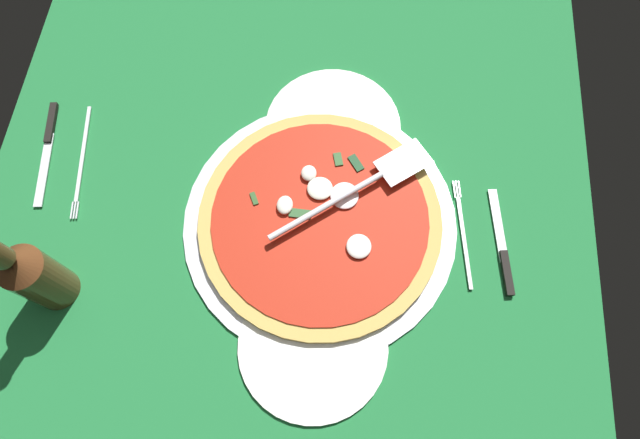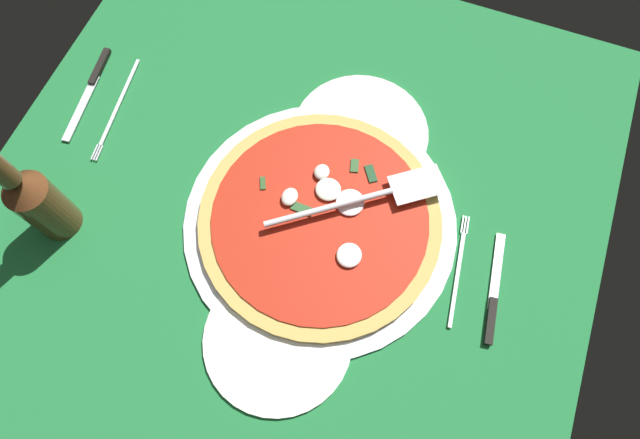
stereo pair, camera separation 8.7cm
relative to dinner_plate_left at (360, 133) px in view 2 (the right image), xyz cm
name	(u,v)px [view 2 (the right image)]	position (x,y,z in cm)	size (l,w,h in cm)	color
ground_plane	(294,198)	(15.25, -6.38, -1.00)	(100.27, 100.27, 0.80)	#1E6C34
checker_pattern	(294,197)	(15.25, -6.38, -0.55)	(100.27, 100.27, 0.10)	silver
pizza_pan	(320,223)	(18.14, -0.61, -0.04)	(44.09, 44.09, 0.92)	silver
dinner_plate_left	(360,133)	(0.00, 0.00, 0.00)	(23.46, 23.46, 1.00)	silver
dinner_plate_right	(278,339)	(37.85, 0.14, 0.00)	(22.35, 22.35, 1.00)	white
pizza	(320,220)	(18.05, -0.58, 1.21)	(39.04, 39.04, 2.84)	tan
pizza_server	(364,198)	(13.14, 4.90, 3.63)	(20.16, 25.42, 1.00)	silver
place_setting_near	(104,98)	(9.35, -45.24, -0.15)	(22.22, 15.99, 1.40)	white
place_setting_far	(476,285)	(19.18, 25.69, -0.15)	(20.01, 15.14, 1.40)	white
beer_bottle	(36,200)	(32.74, -39.91, 8.63)	(6.65, 6.65, 23.68)	brown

